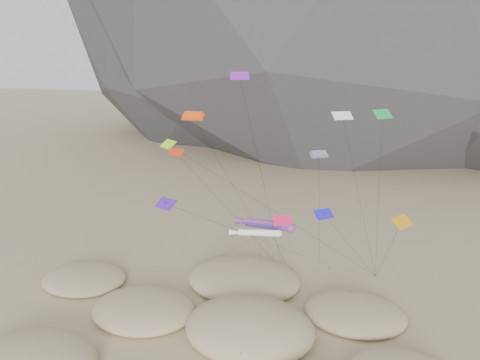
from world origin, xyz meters
name	(u,v)px	position (x,y,z in m)	size (l,w,h in m)	color
dunes	(219,334)	(-1.56, 4.22, 0.74)	(51.24, 39.96, 4.39)	#CCB789
dune_grass	(234,340)	(0.27, 3.55, 0.85)	(41.41, 29.07, 1.47)	black
kite_stakes	(283,264)	(1.85, 23.75, 0.15)	(22.64, 5.27, 0.30)	#3F2D1E
rainbow_tube_kite	(266,224)	(1.56, 12.68, 10.39)	(7.71, 11.41, 11.27)	#E85818
white_tube_kite	(256,233)	(1.31, 9.05, 10.77)	(5.86, 13.68, 11.37)	white
orange_parafoil	(194,118)	(-7.01, 12.85, 22.38)	(7.56, 15.87, 23.15)	#EF420C
multi_parafoil	(319,157)	(7.34, 12.35, 18.88)	(2.04, 14.37, 19.61)	red
delta_kites	(278,170)	(2.92, 12.17, 17.20)	(29.20, 20.12, 27.61)	purple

